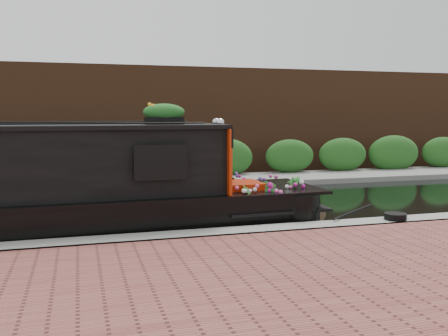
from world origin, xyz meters
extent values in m
plane|color=black|center=(0.00, 0.00, 0.00)|extent=(80.00, 80.00, 0.00)
cube|color=gray|center=(0.00, -3.30, 0.00)|extent=(40.00, 0.60, 0.50)
cube|color=brown|center=(0.00, -7.00, 0.00)|extent=(40.00, 7.00, 0.50)
cube|color=gray|center=(0.00, 4.20, 0.00)|extent=(40.00, 2.40, 0.34)
cube|color=#22561C|center=(0.00, 5.10, 0.00)|extent=(40.00, 1.10, 2.80)
cube|color=#512E1B|center=(0.00, 7.20, 0.00)|extent=(40.00, 1.00, 8.00)
cube|color=#AC2406|center=(-0.08, -1.94, 1.35)|extent=(0.11, 1.66, 1.28)
cube|color=black|center=(-1.34, -2.79, 1.42)|extent=(0.85, 0.06, 0.52)
cube|color=#AC2406|center=(0.41, -1.94, 0.66)|extent=(0.79, 0.88, 0.47)
sphere|color=silver|center=(-0.07, -2.08, 2.10)|extent=(0.17, 0.17, 0.17)
sphere|color=silver|center=(-0.07, -1.81, 2.10)|extent=(0.17, 0.17, 0.17)
cube|color=black|center=(-1.14, -1.94, 2.14)|extent=(0.73, 0.26, 0.14)
ellipsoid|color=#FF9E1C|center=(-1.14, -1.94, 2.32)|extent=(0.80, 0.26, 0.23)
imported|color=#266A25|center=(0.32, -2.56, 0.68)|extent=(0.31, 0.32, 0.50)
imported|color=#266A25|center=(0.81, -2.55, 0.68)|extent=(0.34, 0.36, 0.51)
imported|color=#266A25|center=(1.13, -1.51, 0.67)|extent=(0.58, 0.58, 0.49)
imported|color=#266A25|center=(1.46, -2.18, 0.71)|extent=(0.44, 0.44, 0.57)
imported|color=#266A25|center=(0.42, -1.35, 0.73)|extent=(0.24, 0.33, 0.60)
cylinder|color=#836145|center=(2.06, -1.94, 0.17)|extent=(0.34, 0.35, 0.34)
cylinder|color=black|center=(3.08, -3.30, 0.31)|extent=(0.43, 0.43, 0.12)
camera|label=1|loc=(-2.72, -11.40, 2.27)|focal=40.00mm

